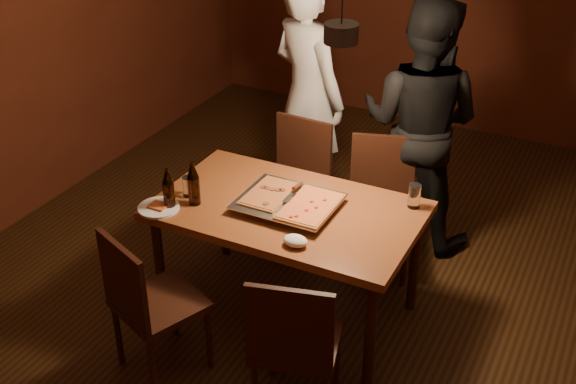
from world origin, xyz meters
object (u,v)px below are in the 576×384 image
at_px(pendant_lamp, 341,31).
at_px(plate_slice, 159,208).
at_px(chair_near_right, 294,336).
at_px(beer_bottle_b, 193,183).
at_px(chair_far_left, 296,172).
at_px(chair_near_left, 144,294).
at_px(chair_far_right, 381,192).
at_px(pizza_tray, 289,204).
at_px(diner_white, 308,96).
at_px(beer_bottle_a, 168,189).
at_px(dining_table, 288,218).
at_px(diner_dark, 420,124).

bearing_deg(pendant_lamp, plate_slice, -148.58).
bearing_deg(chair_near_right, beer_bottle_b, 134.18).
height_order(chair_far_left, beer_bottle_b, beer_bottle_b).
xyz_separation_m(chair_far_left, chair_near_left, (-0.11, -1.58, 0.00)).
height_order(chair_far_right, pizza_tray, chair_far_right).
bearing_deg(diner_white, chair_far_right, 172.40).
bearing_deg(pendant_lamp, chair_far_right, 82.23).
height_order(chair_far_left, beer_bottle_a, beer_bottle_a).
distance_m(plate_slice, diner_white, 1.58).
relative_size(dining_table, pizza_tray, 2.73).
relative_size(chair_far_left, diner_dark, 0.28).
relative_size(chair_far_left, plate_slice, 2.04).
xyz_separation_m(dining_table, chair_far_right, (0.30, 0.76, -0.14)).
relative_size(chair_far_right, pendant_lamp, 0.48).
bearing_deg(diner_dark, chair_far_right, 79.44).
bearing_deg(chair_far_left, beer_bottle_a, 78.60).
bearing_deg(pizza_tray, chair_far_left, 113.75).
xyz_separation_m(chair_near_left, chair_near_right, (0.84, 0.07, 0.00)).
bearing_deg(chair_far_left, pendant_lamp, 135.42).
distance_m(dining_table, diner_dark, 1.26).
bearing_deg(chair_near_left, pendant_lamp, 79.09).
relative_size(chair_far_left, chair_far_right, 0.91).
relative_size(chair_far_left, pizza_tray, 0.88).
height_order(chair_far_left, chair_near_right, same).
distance_m(pizza_tray, pendant_lamp, 1.02).
bearing_deg(chair_near_left, chair_near_right, 26.63).
relative_size(chair_near_left, plate_slice, 2.30).
bearing_deg(beer_bottle_b, diner_dark, 57.38).
bearing_deg(pendant_lamp, chair_near_right, -78.14).
bearing_deg(beer_bottle_a, beer_bottle_b, 45.58).
bearing_deg(chair_far_right, plate_slice, 31.32).
bearing_deg(beer_bottle_a, dining_table, 27.29).
bearing_deg(chair_far_left, diner_white, -70.91).
bearing_deg(dining_table, chair_far_right, 68.85).
bearing_deg(chair_far_right, diner_dark, -121.42).
xyz_separation_m(beer_bottle_b, diner_dark, (0.89, 1.39, -0.01)).
height_order(beer_bottle_a, plate_slice, beer_bottle_a).
xyz_separation_m(chair_near_right, pizza_tray, (-0.40, 0.75, 0.24)).
xyz_separation_m(dining_table, pendant_lamp, (0.22, 0.18, 1.08)).
bearing_deg(dining_table, pizza_tray, -28.77).
bearing_deg(diner_white, beer_bottle_a, 107.99).
bearing_deg(chair_near_left, plate_slice, 137.24).
height_order(pizza_tray, plate_slice, pizza_tray).
xyz_separation_m(chair_far_right, chair_near_right, (0.11, -1.51, 0.00)).
bearing_deg(beer_bottle_b, pizza_tray, 22.03).
xyz_separation_m(dining_table, diner_dark, (0.39, 1.19, 0.20)).
xyz_separation_m(dining_table, chair_near_left, (-0.43, -0.81, -0.14)).
xyz_separation_m(diner_white, diner_dark, (0.84, -0.03, -0.03)).
bearing_deg(chair_far_right, dining_table, 50.44).
bearing_deg(pendant_lamp, pizza_tray, -139.51).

